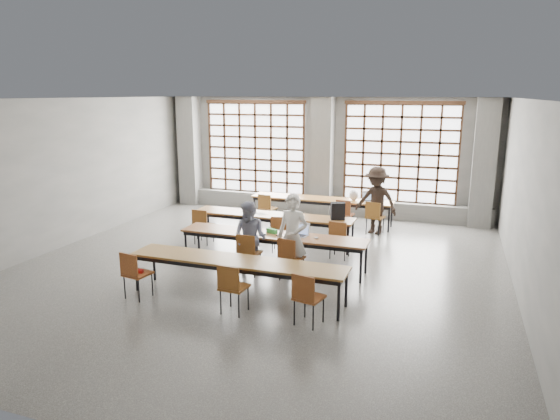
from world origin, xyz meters
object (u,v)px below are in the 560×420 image
(student_female, at_px, (250,238))
(chair_near_left, at_px, (134,270))
(chair_near_right, at_px, (307,294))
(student_back, at_px, (376,201))
(chair_back_right, at_px, (374,214))
(chair_front_left, at_px, (248,250))
(chair_mid_left, at_px, (202,223))
(green_box, at_px, (272,231))
(desk_row_d, at_px, (237,263))
(chair_near_mid, at_px, (232,284))
(laptop_front, at_px, (300,232))
(backpack, at_px, (338,211))
(laptop_back, at_px, (369,199))
(chair_mid_right, at_px, (339,236))
(chair_mid_centre, at_px, (280,230))
(chair_front_right, at_px, (290,255))
(red_pouch, at_px, (138,271))
(desk_row_c, at_px, (273,237))
(student_male, at_px, (293,237))
(plastic_bag, at_px, (354,195))
(desk_row_a, at_px, (322,201))
(chair_back_mid, at_px, (344,212))
(chair_back_left, at_px, (267,206))
(mouse, at_px, (316,238))
(desk_row_b, at_px, (273,217))
(phone, at_px, (279,236))

(student_female, bearing_deg, chair_near_left, -123.86)
(chair_near_right, distance_m, student_back, 5.78)
(chair_back_right, bearing_deg, chair_front_left, -116.17)
(chair_near_left, relative_size, student_back, 0.50)
(chair_mid_left, relative_size, green_box, 3.52)
(desk_row_d, bearing_deg, chair_near_mid, -72.80)
(student_female, xyz_separation_m, laptop_front, (0.86, 0.61, 0.04))
(chair_near_left, distance_m, backpack, 4.92)
(student_female, bearing_deg, laptop_back, 73.31)
(chair_front_left, bearing_deg, chair_mid_right, 47.56)
(chair_mid_centre, height_order, chair_front_right, same)
(chair_front_right, relative_size, chair_near_right, 1.00)
(chair_near_right, relative_size, red_pouch, 4.40)
(desk_row_c, distance_m, desk_row_d, 1.76)
(student_male, relative_size, plastic_bag, 6.02)
(chair_near_left, bearing_deg, desk_row_d, 20.15)
(chair_near_right, height_order, backpack, backpack)
(chair_near_mid, distance_m, red_pouch, 1.90)
(chair_near_mid, height_order, student_male, student_male)
(desk_row_c, height_order, plastic_bag, plastic_bag)
(desk_row_a, xyz_separation_m, backpack, (0.97, -2.20, 0.27))
(student_back, relative_size, laptop_back, 3.86)
(student_male, relative_size, student_female, 1.15)
(chair_mid_right, xyz_separation_m, laptop_back, (0.16, 2.98, 0.25))
(chair_front_right, bearing_deg, chair_back_mid, 86.49)
(chair_mid_left, bearing_deg, chair_back_left, 70.04)
(chair_mid_right, bearing_deg, green_box, -143.42)
(mouse, distance_m, red_pouch, 3.54)
(chair_near_mid, bearing_deg, laptop_front, 81.02)
(chair_front_right, relative_size, laptop_back, 1.92)
(red_pouch, bearing_deg, chair_near_mid, -2.39)
(chair_back_mid, xyz_separation_m, chair_front_right, (-0.24, -3.88, 0.00))
(chair_front_left, bearing_deg, backpack, 60.70)
(chair_back_right, bearing_deg, chair_front_right, -104.82)
(desk_row_b, bearing_deg, chair_near_left, -105.81)
(desk_row_b, height_order, plastic_bag, plastic_bag)
(chair_back_mid, bearing_deg, chair_mid_centre, -114.12)
(desk_row_d, xyz_separation_m, green_box, (-0.02, 1.84, 0.11))
(chair_near_mid, relative_size, phone, 6.77)
(student_back, xyz_separation_m, mouse, (-0.67, -3.40, -0.13))
(chair_near_right, bearing_deg, student_female, 132.80)
(chair_near_right, distance_m, laptop_back, 6.38)
(chair_mid_right, bearing_deg, chair_front_left, -132.44)
(mouse, relative_size, phone, 0.75)
(chair_back_left, bearing_deg, student_back, 2.44)
(student_male, bearing_deg, chair_mid_right, 74.90)
(desk_row_c, xyz_separation_m, chair_back_right, (1.61, 3.25, -0.13))
(chair_mid_right, bearing_deg, chair_mid_left, -180.00)
(desk_row_a, relative_size, plastic_bag, 13.99)
(mouse, relative_size, green_box, 0.39)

